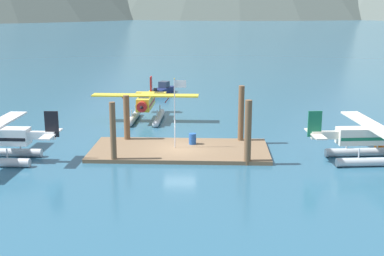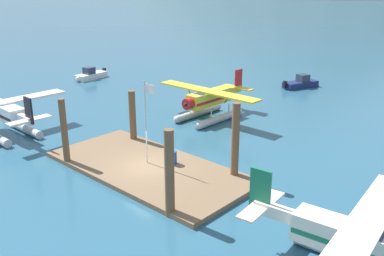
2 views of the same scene
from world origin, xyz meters
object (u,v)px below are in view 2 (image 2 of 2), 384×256
object	(u,v)px
fuel_drum	(172,157)
seaplane_white_port_aft	(5,116)
boat_navy_open_north	(301,83)
seaplane_cream_stbd_aft	(353,248)
seaplane_yellow_bow_left	(209,102)
boat_white_open_west	(90,75)
flagpole	(147,113)

from	to	relation	value
fuel_drum	seaplane_white_port_aft	size ratio (longest dim) A/B	0.08
seaplane_white_port_aft	boat_navy_open_north	bearing A→B (deg)	72.84
fuel_drum	seaplane_cream_stbd_aft	distance (m)	13.55
seaplane_yellow_bow_left	boat_white_open_west	size ratio (longest dim) A/B	2.14
seaplane_yellow_bow_left	boat_white_open_west	bearing A→B (deg)	173.21
flagpole	seaplane_cream_stbd_aft	world-z (taller)	flagpole
flagpole	seaplane_cream_stbd_aft	bearing A→B (deg)	-8.21
seaplane_yellow_bow_left	seaplane_white_port_aft	size ratio (longest dim) A/B	1.00
flagpole	fuel_drum	world-z (taller)	flagpole
fuel_drum	seaplane_cream_stbd_aft	size ratio (longest dim) A/B	0.08
boat_navy_open_north	boat_white_open_west	xyz separation A→B (m)	(-21.73, -13.75, 0.00)
boat_navy_open_north	seaplane_cream_stbd_aft	bearing A→B (deg)	-58.15
seaplane_cream_stbd_aft	seaplane_yellow_bow_left	bearing A→B (deg)	145.06
seaplane_yellow_bow_left	boat_navy_open_north	distance (m)	16.35
flagpole	seaplane_yellow_bow_left	world-z (taller)	flagpole
seaplane_yellow_bow_left	boat_navy_open_north	size ratio (longest dim) A/B	2.22
flagpole	seaplane_yellow_bow_left	distance (m)	11.49
fuel_drum	seaplane_yellow_bow_left	xyz separation A→B (m)	(-5.01, 9.63, 0.84)
flagpole	seaplane_white_port_aft	size ratio (longest dim) A/B	0.53
fuel_drum	flagpole	bearing A→B (deg)	-140.56
boat_white_open_west	fuel_drum	bearing A→B (deg)	-24.64
fuel_drum	seaplane_yellow_bow_left	bearing A→B (deg)	117.48
seaplane_white_port_aft	boat_navy_open_north	size ratio (longest dim) A/B	2.22
flagpole	fuel_drum	size ratio (longest dim) A/B	6.25
seaplane_cream_stbd_aft	boat_white_open_west	bearing A→B (deg)	158.99
seaplane_yellow_bow_left	boat_white_open_west	world-z (taller)	seaplane_yellow_bow_left
seaplane_cream_stbd_aft	boat_navy_open_north	bearing A→B (deg)	121.85
seaplane_yellow_bow_left	boat_white_open_west	xyz separation A→B (m)	(-21.57, 2.57, -1.09)
boat_navy_open_north	flagpole	bearing A→B (deg)	-82.31
seaplane_white_port_aft	seaplane_cream_stbd_aft	bearing A→B (deg)	2.64
seaplane_cream_stbd_aft	seaplane_white_port_aft	bearing A→B (deg)	-177.36
seaplane_yellow_bow_left	seaplane_white_port_aft	distance (m)	16.72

